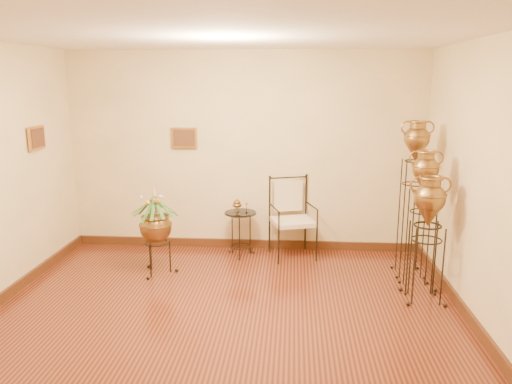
# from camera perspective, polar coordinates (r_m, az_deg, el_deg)

# --- Properties ---
(ground) EXTENTS (5.00, 5.00, 0.00)m
(ground) POSITION_cam_1_polar(r_m,az_deg,el_deg) (5.08, -4.07, -15.43)
(ground) COLOR maroon
(ground) RESTS_ON ground
(room_shell) EXTENTS (5.02, 5.02, 2.81)m
(room_shell) POSITION_cam_1_polar(r_m,az_deg,el_deg) (4.54, -4.47, 4.29)
(room_shell) COLOR beige
(room_shell) RESTS_ON ground
(amphora_tall) EXTENTS (0.46, 0.46, 1.95)m
(amphora_tall) POSITION_cam_1_polar(r_m,az_deg,el_deg) (6.39, 17.48, -0.56)
(amphora_tall) COLOR black
(amphora_tall) RESTS_ON ground
(amphora_mid) EXTENTS (0.43, 0.43, 1.66)m
(amphora_mid) POSITION_cam_1_polar(r_m,az_deg,el_deg) (5.97, 18.41, -3.09)
(amphora_mid) COLOR black
(amphora_mid) RESTS_ON ground
(amphora_short) EXTENTS (0.53, 0.53, 1.42)m
(amphora_short) POSITION_cam_1_polar(r_m,az_deg,el_deg) (5.77, 18.93, -5.01)
(amphora_short) COLOR black
(amphora_short) RESTS_ON ground
(planter_urn) EXTENTS (0.77, 0.77, 1.17)m
(planter_urn) POSITION_cam_1_polar(r_m,az_deg,el_deg) (6.33, -11.41, -3.53)
(planter_urn) COLOR black
(planter_urn) RESTS_ON ground
(armchair) EXTENTS (0.75, 0.73, 1.09)m
(armchair) POSITION_cam_1_polar(r_m,az_deg,el_deg) (6.84, 4.23, -3.03)
(armchair) COLOR black
(armchair) RESTS_ON ground
(side_table) EXTENTS (0.44, 0.44, 0.79)m
(side_table) POSITION_cam_1_polar(r_m,az_deg,el_deg) (6.94, -1.78, -4.68)
(side_table) COLOR black
(side_table) RESTS_ON ground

